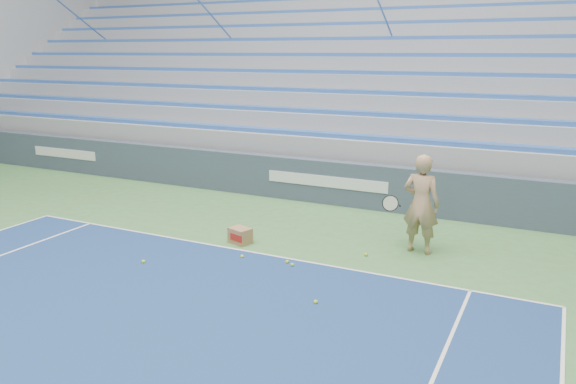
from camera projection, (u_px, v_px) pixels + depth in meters
The scene contains 10 objects.
sponsor_barrier at pixel (328, 182), 14.16m from camera, with size 30.00×0.32×1.10m.
bleachers at pixel (394, 94), 18.69m from camera, with size 31.00×9.15×7.30m.
tennis_player at pixel (421, 204), 10.60m from camera, with size 0.97×0.88×1.92m.
ball_box at pixel (240, 236), 11.29m from camera, with size 0.50×0.44×0.32m.
tennis_ball_0 at pixel (292, 265), 10.08m from camera, with size 0.07×0.07×0.07m, color #B7E52E.
tennis_ball_1 at pixel (366, 254), 10.60m from camera, with size 0.07×0.07×0.07m, color #B7E52E.
tennis_ball_2 at pixel (242, 256), 10.49m from camera, with size 0.07×0.07×0.07m, color #B7E52E.
tennis_ball_3 at pixel (143, 262), 10.23m from camera, with size 0.07×0.07×0.07m, color #B7E52E.
tennis_ball_4 at pixel (287, 262), 10.22m from camera, with size 0.07×0.07×0.07m, color #B7E52E.
tennis_ball_5 at pixel (316, 302), 8.59m from camera, with size 0.07×0.07×0.07m, color #B7E52E.
Camera 1 is at (5.17, 3.06, 3.77)m, focal length 35.00 mm.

